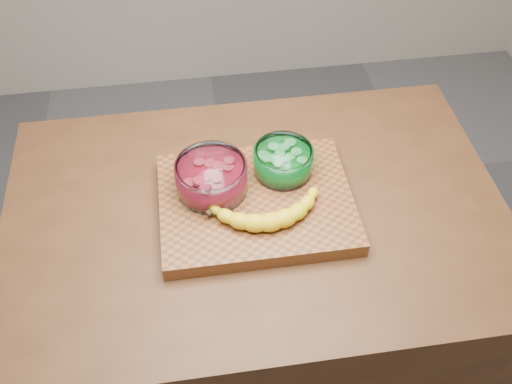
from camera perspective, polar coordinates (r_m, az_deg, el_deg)
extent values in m
plane|color=#5C5B60|center=(2.13, 0.00, -17.54)|extent=(3.50, 3.50, 0.00)
cube|color=#4C2C16|center=(1.73, 0.00, -11.37)|extent=(1.20, 0.80, 0.90)
cube|color=brown|center=(1.35, 0.00, -1.14)|extent=(0.45, 0.35, 0.04)
cylinder|color=white|center=(1.33, -4.47, 1.48)|extent=(0.17, 0.17, 0.08)
cylinder|color=#AC172C|center=(1.33, -4.44, 1.13)|extent=(0.15, 0.15, 0.04)
cylinder|color=#DB4558|center=(1.31, -4.52, 2.07)|extent=(0.14, 0.14, 0.02)
cylinder|color=white|center=(1.37, 2.74, 3.13)|extent=(0.14, 0.14, 0.07)
cylinder|color=#119629|center=(1.38, 2.72, 2.86)|extent=(0.12, 0.12, 0.04)
cylinder|color=#6DE877|center=(1.36, 2.77, 3.69)|extent=(0.11, 0.11, 0.02)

